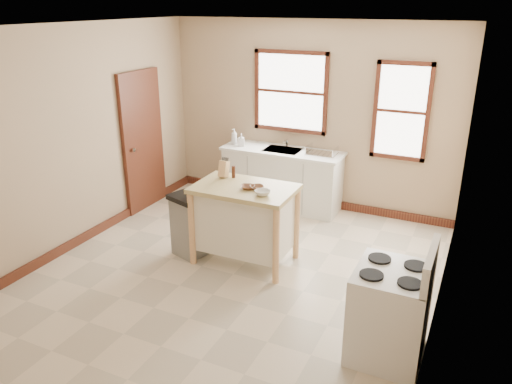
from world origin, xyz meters
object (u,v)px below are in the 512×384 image
at_px(dish_rack, 322,151).
at_px(bowl_c, 263,193).
at_px(bowl_b, 257,187).
at_px(knife_block, 224,170).
at_px(trash_bin, 189,225).
at_px(kitchen_island, 245,224).
at_px(pepper_grinder, 233,172).
at_px(soap_bottle_b, 241,140).
at_px(soap_bottle_a, 234,136).
at_px(gas_stove, 391,301).
at_px(bowl_a, 248,187).

bearing_deg(dish_rack, bowl_c, -75.23).
relative_size(dish_rack, bowl_b, 2.66).
relative_size(knife_block, trash_bin, 0.25).
bearing_deg(kitchen_island, bowl_b, -2.92).
distance_m(dish_rack, pepper_grinder, 1.74).
distance_m(soap_bottle_b, kitchen_island, 2.05).
bearing_deg(soap_bottle_a, bowl_c, -38.65).
relative_size(dish_rack, bowl_c, 2.40).
xyz_separation_m(pepper_grinder, gas_stove, (2.22, -1.25, -0.49)).
relative_size(kitchen_island, trash_bin, 1.48).
height_order(soap_bottle_b, knife_block, knife_block).
xyz_separation_m(soap_bottle_b, gas_stove, (2.88, -2.78, -0.45)).
distance_m(soap_bottle_a, soap_bottle_b, 0.16).
bearing_deg(trash_bin, knife_block, 63.86).
bearing_deg(bowl_b, kitchen_island, 177.83).
bearing_deg(pepper_grinder, knife_block, -162.49).
height_order(bowl_a, trash_bin, bowl_a).
relative_size(soap_bottle_b, kitchen_island, 0.16).
height_order(soap_bottle_b, bowl_a, soap_bottle_b).
xyz_separation_m(soap_bottle_b, kitchen_island, (0.93, -1.75, -0.53)).
distance_m(bowl_c, trash_bin, 1.18).
xyz_separation_m(pepper_grinder, bowl_a, (0.33, -0.27, -0.05)).
bearing_deg(dish_rack, knife_block, -97.69).
distance_m(knife_block, bowl_c, 0.77).
distance_m(bowl_a, bowl_b, 0.11).
xyz_separation_m(dish_rack, bowl_b, (-0.18, -1.86, 0.03)).
bearing_deg(bowl_c, soap_bottle_b, 122.94).
bearing_deg(bowl_c, dish_rack, 88.88).
distance_m(knife_block, gas_stove, 2.68).
height_order(kitchen_island, trash_bin, kitchen_island).
height_order(soap_bottle_a, soap_bottle_b, soap_bottle_a).
bearing_deg(soap_bottle_b, pepper_grinder, -90.95).
bearing_deg(bowl_b, bowl_a, -158.27).
bearing_deg(soap_bottle_b, kitchen_island, -86.60).
distance_m(bowl_b, bowl_c, 0.21).
xyz_separation_m(soap_bottle_a, soap_bottle_b, (0.15, -0.05, -0.03)).
bearing_deg(bowl_c, gas_stove, -27.79).
relative_size(bowl_b, trash_bin, 0.20).
xyz_separation_m(bowl_b, gas_stove, (1.79, -1.02, -0.44)).
bearing_deg(kitchen_island, bowl_c, -27.65).
distance_m(knife_block, trash_bin, 0.83).
bearing_deg(kitchen_island, soap_bottle_b, 117.18).
distance_m(knife_block, pepper_grinder, 0.12).
bearing_deg(dish_rack, bowl_a, -82.53).
distance_m(soap_bottle_b, gas_stove, 4.03).
distance_m(bowl_a, gas_stove, 2.17).
bearing_deg(pepper_grinder, soap_bottle_a, 117.41).
relative_size(soap_bottle_b, bowl_a, 1.19).
relative_size(pepper_grinder, bowl_b, 0.93).
xyz_separation_m(kitchen_island, bowl_a, (0.07, -0.05, 0.51)).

